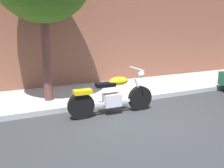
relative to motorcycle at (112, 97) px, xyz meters
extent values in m
plane|color=#303335|center=(0.25, -0.60, -0.46)|extent=(60.00, 60.00, 0.00)
cube|color=#AEAEAE|center=(0.25, 1.83, -0.39)|extent=(20.67, 2.44, 0.14)
cylinder|color=black|center=(0.82, -0.02, -0.13)|extent=(0.66, 0.15, 0.65)
cylinder|color=black|center=(-0.82, 0.01, -0.13)|extent=(0.66, 0.15, 0.65)
cube|color=silver|center=(0.00, 0.00, -0.08)|extent=(0.44, 0.29, 0.32)
cube|color=silver|center=(0.00, 0.00, -0.15)|extent=(1.48, 0.10, 0.06)
ellipsoid|color=yellow|center=(0.18, -0.01, 0.39)|extent=(0.52, 0.27, 0.22)
cube|color=black|center=(-0.18, 0.00, 0.33)|extent=(0.48, 0.25, 0.10)
cube|color=yellow|center=(-0.77, 0.01, 0.21)|extent=(0.44, 0.25, 0.10)
cylinder|color=silver|center=(0.76, -0.02, 0.15)|extent=(0.27, 0.05, 0.58)
cylinder|color=silver|center=(0.70, -0.02, 0.67)|extent=(0.05, 0.70, 0.04)
sphere|color=silver|center=(0.84, -0.02, 0.51)|extent=(0.17, 0.17, 0.17)
cylinder|color=silver|center=(-0.25, 0.16, -0.18)|extent=(0.80, 0.10, 0.09)
cylinder|color=brown|center=(-1.30, 1.49, 0.98)|extent=(0.24, 0.24, 2.88)
camera|label=1|loc=(-2.58, -5.54, 1.77)|focal=40.18mm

